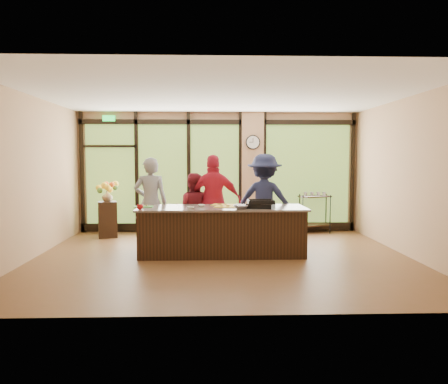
{
  "coord_description": "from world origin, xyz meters",
  "views": [
    {
      "loc": [
        -0.24,
        -8.0,
        1.84
      ],
      "look_at": [
        0.05,
        0.4,
        1.2
      ],
      "focal_mm": 35.0,
      "sensor_mm": 36.0,
      "label": 1
    }
  ],
  "objects": [
    {
      "name": "cook_left",
      "position": [
        -1.45,
        1.0,
        0.94
      ],
      "size": [
        0.71,
        0.49,
        1.87
      ],
      "primitive_type": "imported",
      "rotation": [
        0.0,
        0.0,
        3.2
      ],
      "color": "gray",
      "rests_on": "floor"
    },
    {
      "name": "prep_bowl_near",
      "position": [
        -0.39,
        0.33,
        0.94
      ],
      "size": [
        0.19,
        0.19,
        0.05
      ],
      "primitive_type": "imported",
      "rotation": [
        0.0,
        0.0,
        0.3
      ],
      "color": "silver",
      "rests_on": "countertop"
    },
    {
      "name": "back_wall",
      "position": [
        0.0,
        3.0,
        1.5
      ],
      "size": [
        7.0,
        0.0,
        7.0
      ],
      "primitive_type": "plane",
      "rotation": [
        1.57,
        0.0,
        0.0
      ],
      "color": "tan",
      "rests_on": "floor"
    },
    {
      "name": "bar_cart",
      "position": [
        2.4,
        2.75,
        0.61
      ],
      "size": [
        0.85,
        0.68,
        1.02
      ],
      "rotation": [
        0.0,
        0.0,
        0.4
      ],
      "color": "black",
      "rests_on": "floor"
    },
    {
      "name": "right_wall",
      "position": [
        3.5,
        0.0,
        1.5
      ],
      "size": [
        0.0,
        6.0,
        6.0
      ],
      "primitive_type": "plane",
      "rotation": [
        1.57,
        0.0,
        -1.57
      ],
      "color": "tan",
      "rests_on": "floor"
    },
    {
      "name": "cook_midright",
      "position": [
        -0.14,
        1.04,
        0.96
      ],
      "size": [
        1.13,
        0.49,
        1.92
      ],
      "primitive_type": "imported",
      "rotation": [
        0.0,
        0.0,
        3.16
      ],
      "color": "#B41B30",
      "rests_on": "floor"
    },
    {
      "name": "left_wall",
      "position": [
        -3.5,
        0.0,
        1.5
      ],
      "size": [
        0.0,
        6.0,
        6.0
      ],
      "primitive_type": "plane",
      "rotation": [
        1.57,
        0.0,
        1.57
      ],
      "color": "tan",
      "rests_on": "floor"
    },
    {
      "name": "island_base",
      "position": [
        0.0,
        0.3,
        0.44
      ],
      "size": [
        3.1,
        1.0,
        0.88
      ],
      "primitive_type": "cube",
      "color": "black",
      "rests_on": "floor"
    },
    {
      "name": "countertop",
      "position": [
        0.0,
        0.3,
        0.9
      ],
      "size": [
        3.2,
        1.1,
        0.04
      ],
      "primitive_type": "cube",
      "color": "slate",
      "rests_on": "island_base"
    },
    {
      "name": "cutting_board_right",
      "position": [
        0.08,
        0.3,
        0.93
      ],
      "size": [
        0.48,
        0.4,
        0.01
      ],
      "primitive_type": "cube",
      "rotation": [
        0.0,
        0.0,
        -0.23
      ],
      "color": "yellow",
      "rests_on": "countertop"
    },
    {
      "name": "floor",
      "position": [
        0.0,
        0.0,
        0.0
      ],
      "size": [
        7.0,
        7.0,
        0.0
      ],
      "primitive_type": "plane",
      "color": "brown",
      "rests_on": "ground"
    },
    {
      "name": "wall_clock",
      "position": [
        0.85,
        2.87,
        2.25
      ],
      "size": [
        0.36,
        0.04,
        0.36
      ],
      "color": "black",
      "rests_on": "window_wall"
    },
    {
      "name": "cook_midleft",
      "position": [
        -0.58,
        1.09,
        0.77
      ],
      "size": [
        0.84,
        0.7,
        1.55
      ],
      "primitive_type": "imported",
      "rotation": [
        0.0,
        0.0,
        2.98
      ],
      "color": "maroon",
      "rests_on": "floor"
    },
    {
      "name": "cutting_board_left",
      "position": [
        -1.5,
        0.36,
        0.93
      ],
      "size": [
        0.37,
        0.28,
        0.01
      ],
      "primitive_type": "cube",
      "rotation": [
        0.0,
        0.0,
        0.03
      ],
      "color": "green",
      "rests_on": "countertop"
    },
    {
      "name": "roasting_pan",
      "position": [
        0.73,
        0.1,
        0.96
      ],
      "size": [
        0.58,
        0.52,
        0.09
      ],
      "primitive_type": "cube",
      "rotation": [
        0.0,
        0.0,
        -0.35
      ],
      "color": "black",
      "rests_on": "countertop"
    },
    {
      "name": "ceiling",
      "position": [
        0.0,
        0.0,
        3.0
      ],
      "size": [
        7.0,
        7.0,
        0.0
      ],
      "primitive_type": "plane",
      "rotation": [
        3.14,
        0.0,
        0.0
      ],
      "color": "white",
      "rests_on": "back_wall"
    },
    {
      "name": "prep_bowl_mid",
      "position": [
        -0.59,
        0.0,
        0.94
      ],
      "size": [
        0.16,
        0.16,
        0.04
      ],
      "primitive_type": "imported",
      "rotation": [
        0.0,
        0.0,
        -0.23
      ],
      "color": "silver",
      "rests_on": "countertop"
    },
    {
      "name": "flower_vase",
      "position": [
        -2.63,
        2.25,
        0.97
      ],
      "size": [
        0.31,
        0.31,
        0.26
      ],
      "primitive_type": "imported",
      "rotation": [
        0.0,
        0.0,
        -0.33
      ],
      "color": "olive",
      "rests_on": "flower_stand"
    },
    {
      "name": "window_wall",
      "position": [
        0.16,
        2.95,
        1.39
      ],
      "size": [
        6.9,
        0.12,
        3.0
      ],
      "color": "tan",
      "rests_on": "floor"
    },
    {
      "name": "red_ramekin",
      "position": [
        -1.5,
        -0.07,
        0.97
      ],
      "size": [
        0.12,
        0.12,
        0.09
      ],
      "primitive_type": "imported",
      "rotation": [
        0.0,
        0.0,
        -0.06
      ],
      "color": "#A31015",
      "rests_on": "countertop"
    },
    {
      "name": "prep_bowl_far",
      "position": [
        0.69,
        0.76,
        0.94
      ],
      "size": [
        0.15,
        0.15,
        0.03
      ],
      "primitive_type": "imported",
      "rotation": [
        0.0,
        0.0,
        -0.07
      ],
      "color": "silver",
      "rests_on": "countertop"
    },
    {
      "name": "flower_stand",
      "position": [
        -2.63,
        2.25,
        0.42
      ],
      "size": [
        0.52,
        0.52,
        0.84
      ],
      "primitive_type": "cube",
      "rotation": [
        0.0,
        0.0,
        0.27
      ],
      "color": "black",
      "rests_on": "floor"
    },
    {
      "name": "cook_right",
      "position": [
        0.93,
        1.13,
        0.97
      ],
      "size": [
        1.38,
        0.99,
        1.94
      ],
      "primitive_type": "imported",
      "rotation": [
        0.0,
        0.0,
        2.91
      ],
      "color": "#1A1E39",
      "rests_on": "floor"
    },
    {
      "name": "mixing_bowl",
      "position": [
        0.36,
        -0.02,
        0.96
      ],
      "size": [
        0.38,
        0.38,
        0.07
      ],
      "primitive_type": "imported",
      "rotation": [
        0.0,
        0.0,
        -0.35
      ],
      "color": "silver",
      "rests_on": "countertop"
    },
    {
      "name": "cutting_board_center",
      "position": [
        0.04,
        0.62,
        0.93
      ],
      "size": [
        0.51,
        0.44,
        0.01
      ],
      "primitive_type": "cube",
      "rotation": [
        0.0,
        0.0,
        -0.28
      ],
      "color": "yellow",
      "rests_on": "countertop"
    }
  ]
}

